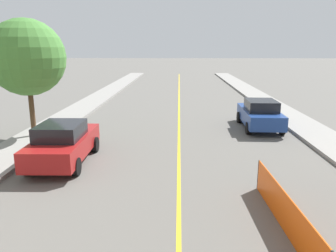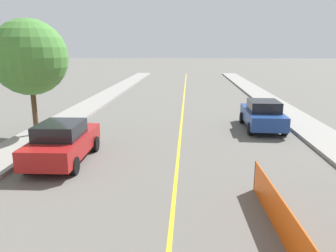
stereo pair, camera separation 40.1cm
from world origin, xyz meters
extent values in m
cube|color=gold|center=(0.00, 35.67, 0.00)|extent=(0.12, 71.34, 0.01)
cube|color=gray|center=(-6.95, 35.67, 0.08)|extent=(2.14, 71.34, 0.16)
cube|color=gray|center=(6.95, 35.67, 0.08)|extent=(2.14, 71.34, 0.16)
cube|color=#EF560C|center=(2.57, 24.03, 0.47)|extent=(0.19, 4.62, 0.95)
cylinder|color=#262626|center=(2.49, 26.34, 0.47)|extent=(0.05, 0.05, 0.95)
cube|color=maroon|center=(-4.43, 28.56, 0.68)|extent=(1.89, 4.34, 0.72)
cube|color=black|center=(-4.43, 28.35, 1.31)|extent=(1.57, 1.97, 0.55)
cylinder|color=black|center=(-5.28, 29.89, 0.32)|extent=(0.23, 0.64, 0.64)
cylinder|color=black|center=(-3.57, 29.89, 0.32)|extent=(0.23, 0.64, 0.64)
cylinder|color=black|center=(-5.28, 27.23, 0.32)|extent=(0.23, 0.64, 0.64)
cylinder|color=black|center=(-3.57, 27.23, 0.32)|extent=(0.23, 0.64, 0.64)
cube|color=navy|center=(4.40, 34.32, 0.68)|extent=(1.90, 4.34, 0.72)
cube|color=black|center=(4.40, 34.11, 1.31)|extent=(1.57, 1.97, 0.55)
cylinder|color=black|center=(3.55, 35.65, 0.32)|extent=(0.23, 0.64, 0.64)
cylinder|color=black|center=(5.26, 35.65, 0.32)|extent=(0.23, 0.64, 0.64)
cylinder|color=black|center=(3.55, 32.99, 0.32)|extent=(0.23, 0.64, 0.64)
cylinder|color=black|center=(5.26, 32.99, 0.32)|extent=(0.23, 0.64, 0.64)
cylinder|color=#4C3823|center=(-7.06, 31.85, 1.36)|extent=(0.24, 0.24, 2.40)
sphere|color=#478438|center=(-7.06, 31.85, 3.89)|extent=(3.54, 3.54, 3.54)
camera|label=1|loc=(-0.02, 16.65, 4.36)|focal=35.00mm
camera|label=2|loc=(0.38, 16.67, 4.36)|focal=35.00mm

